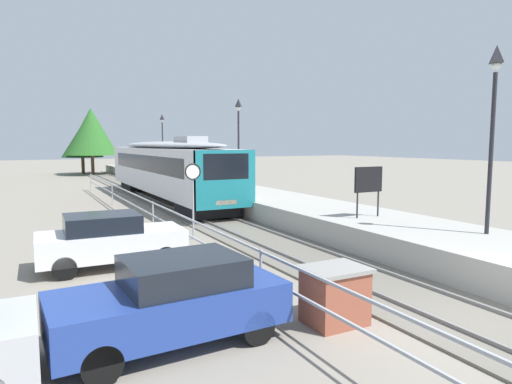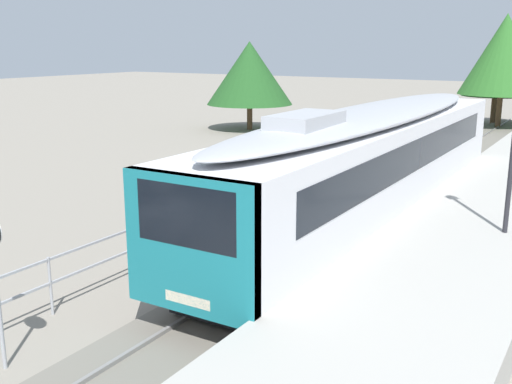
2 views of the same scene
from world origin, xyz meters
The scene contains 8 objects.
ground_plane centered at (-3.00, 22.00, 0.00)m, with size 160.00×160.00×0.00m, color gray.
track_rails centered at (0.00, 22.00, 0.03)m, with size 3.20×60.00×0.14m.
commuter_train centered at (0.00, 21.33, 2.14)m, with size 2.82×18.29×3.74m.
station_platform centered at (3.25, 22.00, 0.45)m, with size 3.90×60.00×0.90m, color #A8A59E.
carpark_fence centered at (-3.30, 12.00, 0.91)m, with size 0.06×36.06×1.25m.
tree_behind_carpark centered at (-14.65, 37.98, 3.67)m, with size 5.58×5.58×5.68m.
tree_behind_station_far centered at (-0.82, 47.43, 4.83)m, with size 5.57×5.57×7.44m.
tree_distant_left centered at (-1.57, 49.76, 3.75)m, with size 4.62×4.62×5.58m.
Camera 2 is at (6.24, 4.38, 5.41)m, focal length 42.23 mm.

